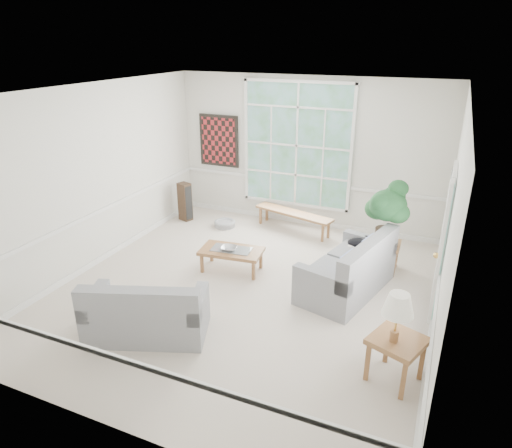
% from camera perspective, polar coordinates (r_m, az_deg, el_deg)
% --- Properties ---
extents(floor, '(5.50, 6.00, 0.01)m').
position_cam_1_polar(floor, '(7.20, -1.37, -8.22)').
color(floor, beige).
rests_on(floor, ground).
extents(ceiling, '(5.50, 6.00, 0.02)m').
position_cam_1_polar(ceiling, '(6.24, -1.64, 16.28)').
color(ceiling, white).
rests_on(ceiling, ground).
extents(wall_back, '(5.50, 0.02, 3.00)m').
position_cam_1_polar(wall_back, '(9.27, 6.36, 8.76)').
color(wall_back, silver).
rests_on(wall_back, ground).
extents(wall_front, '(5.50, 0.02, 3.00)m').
position_cam_1_polar(wall_front, '(4.29, -18.71, -9.24)').
color(wall_front, silver).
rests_on(wall_front, ground).
extents(wall_left, '(0.02, 6.00, 3.00)m').
position_cam_1_polar(wall_left, '(8.06, -19.63, 5.52)').
color(wall_left, silver).
rests_on(wall_left, ground).
extents(wall_right, '(0.02, 6.00, 3.00)m').
position_cam_1_polar(wall_right, '(6.03, 23.00, -0.50)').
color(wall_right, silver).
rests_on(wall_right, ground).
extents(window_back, '(2.30, 0.08, 2.40)m').
position_cam_1_polar(window_back, '(9.25, 5.13, 9.74)').
color(window_back, white).
rests_on(window_back, wall_back).
extents(entry_door, '(0.08, 0.90, 2.10)m').
position_cam_1_polar(entry_door, '(6.75, 22.25, -2.15)').
color(entry_door, white).
rests_on(entry_door, floor).
extents(door_sidelight, '(0.08, 0.26, 1.90)m').
position_cam_1_polar(door_sidelight, '(6.13, 22.13, -3.56)').
color(door_sidelight, white).
rests_on(door_sidelight, wall_right).
extents(wall_art, '(0.90, 0.06, 1.10)m').
position_cam_1_polar(wall_art, '(9.93, -4.67, 10.32)').
color(wall_art, '#571718').
rests_on(wall_art, wall_back).
extents(wall_frame_near, '(0.04, 0.26, 0.32)m').
position_cam_1_polar(wall_frame_near, '(7.67, 23.18, 4.57)').
color(wall_frame_near, black).
rests_on(wall_frame_near, wall_right).
extents(wall_frame_far, '(0.04, 0.26, 0.32)m').
position_cam_1_polar(wall_frame_far, '(8.06, 23.26, 5.35)').
color(wall_frame_far, black).
rests_on(wall_frame_far, wall_right).
extents(loveseat_right, '(1.28, 1.87, 0.92)m').
position_cam_1_polar(loveseat_right, '(7.10, 11.31, -4.89)').
color(loveseat_right, gray).
rests_on(loveseat_right, floor).
extents(loveseat_front, '(1.72, 1.28, 0.83)m').
position_cam_1_polar(loveseat_front, '(6.20, -13.55, -9.93)').
color(loveseat_front, gray).
rests_on(loveseat_front, floor).
extents(coffee_table, '(1.09, 0.68, 0.38)m').
position_cam_1_polar(coffee_table, '(7.68, -3.07, -4.50)').
color(coffee_table, '#8D5E37').
rests_on(coffee_table, floor).
extents(pewter_bowl, '(0.36, 0.36, 0.08)m').
position_cam_1_polar(pewter_bowl, '(7.56, -3.40, -3.03)').
color(pewter_bowl, '#98989D').
rests_on(pewter_bowl, coffee_table).
extents(window_bench, '(1.71, 0.74, 0.39)m').
position_cam_1_polar(window_bench, '(9.26, 4.68, 0.33)').
color(window_bench, '#8D5E37').
rests_on(window_bench, floor).
extents(end_table, '(0.51, 0.51, 0.50)m').
position_cam_1_polar(end_table, '(7.97, 15.63, -3.89)').
color(end_table, '#8D5E37').
rests_on(end_table, floor).
extents(houseplant, '(0.73, 0.73, 1.10)m').
position_cam_1_polar(houseplant, '(7.61, 16.08, 1.36)').
color(houseplant, '#1F5028').
rests_on(houseplant, end_table).
extents(side_table, '(0.71, 0.71, 0.56)m').
position_cam_1_polar(side_table, '(5.61, 16.99, -15.84)').
color(side_table, '#8D5E37').
rests_on(side_table, floor).
extents(table_lamp, '(0.41, 0.41, 0.59)m').
position_cam_1_polar(table_lamp, '(5.23, 17.17, -11.17)').
color(table_lamp, white).
rests_on(table_lamp, side_table).
extents(pet_bed, '(0.58, 0.58, 0.13)m').
position_cam_1_polar(pet_bed, '(9.49, -3.92, 0.05)').
color(pet_bed, gray).
rests_on(pet_bed, floor).
extents(floor_speaker, '(0.31, 0.27, 0.82)m').
position_cam_1_polar(floor_speaker, '(9.83, -8.87, 2.78)').
color(floor_speaker, '#382619').
rests_on(floor_speaker, floor).
extents(cat, '(0.41, 0.32, 0.18)m').
position_cam_1_polar(cat, '(7.59, 12.77, -2.33)').
color(cat, black).
rests_on(cat, loveseat_right).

